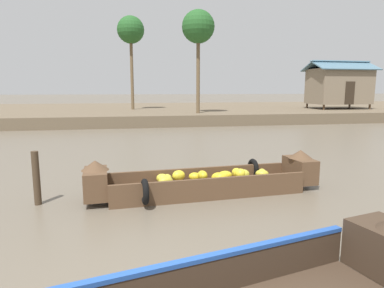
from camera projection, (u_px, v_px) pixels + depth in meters
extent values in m
plane|color=#665B4C|center=(142.00, 152.00, 12.52)|extent=(300.00, 300.00, 0.00)
cube|color=brown|center=(133.00, 112.00, 29.78)|extent=(160.00, 20.00, 0.72)
cube|color=brown|center=(206.00, 191.00, 7.55)|extent=(4.34, 1.35, 0.12)
cube|color=brown|center=(200.00, 175.00, 7.98)|extent=(4.27, 0.36, 0.36)
cube|color=brown|center=(213.00, 187.00, 7.04)|extent=(4.27, 0.36, 0.36)
cube|color=brown|center=(300.00, 170.00, 8.09)|extent=(0.52, 0.93, 0.57)
cone|color=brown|center=(301.00, 154.00, 8.02)|extent=(0.60, 0.60, 0.20)
cube|color=brown|center=(96.00, 183.00, 6.90)|extent=(0.52, 0.93, 0.57)
cone|color=brown|center=(95.00, 165.00, 6.84)|extent=(0.60, 0.60, 0.20)
cube|color=brown|center=(166.00, 182.00, 7.28)|extent=(0.26, 0.97, 0.05)
torus|color=black|center=(253.00, 169.00, 8.45)|extent=(0.15, 0.53, 0.52)
torus|color=black|center=(145.00, 192.00, 6.56)|extent=(0.15, 0.53, 0.52)
ellipsoid|color=gold|center=(262.00, 174.00, 7.84)|extent=(0.37, 0.34, 0.19)
ellipsoid|color=gold|center=(166.00, 181.00, 7.22)|extent=(0.36, 0.26, 0.22)
ellipsoid|color=gold|center=(262.00, 173.00, 7.96)|extent=(0.32, 0.39, 0.22)
ellipsoid|color=yellow|center=(203.00, 175.00, 7.46)|extent=(0.25, 0.31, 0.21)
ellipsoid|color=gold|center=(241.00, 175.00, 7.75)|extent=(0.22, 0.33, 0.24)
ellipsoid|color=yellow|center=(240.00, 174.00, 7.65)|extent=(0.29, 0.30, 0.24)
ellipsoid|color=yellow|center=(237.00, 173.00, 7.88)|extent=(0.28, 0.34, 0.23)
ellipsoid|color=yellow|center=(218.00, 178.00, 7.41)|extent=(0.35, 0.27, 0.25)
ellipsoid|color=yellow|center=(221.00, 178.00, 7.34)|extent=(0.29, 0.18, 0.25)
ellipsoid|color=gold|center=(168.00, 178.00, 7.42)|extent=(0.23, 0.30, 0.19)
ellipsoid|color=yellow|center=(195.00, 177.00, 7.65)|extent=(0.34, 0.30, 0.19)
ellipsoid|color=yellow|center=(163.00, 178.00, 7.41)|extent=(0.38, 0.38, 0.20)
ellipsoid|color=yellow|center=(162.00, 179.00, 7.53)|extent=(0.24, 0.33, 0.20)
ellipsoid|color=yellow|center=(225.00, 175.00, 7.71)|extent=(0.34, 0.26, 0.20)
ellipsoid|color=yellow|center=(179.00, 176.00, 7.63)|extent=(0.37, 0.32, 0.24)
ellipsoid|color=yellow|center=(243.00, 175.00, 7.70)|extent=(0.41, 0.39, 0.24)
cube|color=#3D2D21|center=(166.00, 287.00, 3.42)|extent=(4.61, 1.12, 0.41)
cube|color=#234C9E|center=(166.00, 267.00, 3.38)|extent=(4.62, 1.14, 0.05)
cylinder|color=#4C3826|center=(324.00, 107.00, 26.36)|extent=(0.16, 0.16, 0.41)
cylinder|color=#4C3826|center=(370.00, 107.00, 27.12)|extent=(0.16, 0.16, 0.41)
cylinder|color=#4C3826|center=(307.00, 106.00, 28.82)|extent=(0.16, 0.16, 0.41)
cylinder|color=#4C3826|center=(350.00, 105.00, 29.58)|extent=(0.16, 0.16, 0.41)
cube|color=#7A6B56|center=(339.00, 86.00, 27.71)|extent=(4.50, 2.94, 2.85)
cube|color=#2D2319|center=(350.00, 93.00, 26.35)|extent=(0.80, 0.04, 1.80)
cube|color=slate|center=(346.00, 65.00, 26.73)|extent=(5.20, 1.96, 0.83)
cube|color=slate|center=(335.00, 66.00, 28.15)|extent=(5.20, 1.96, 0.83)
cylinder|color=brown|center=(198.00, 74.00, 22.39)|extent=(0.24, 0.24, 5.26)
sphere|color=#235623|center=(198.00, 27.00, 21.90)|extent=(2.15, 2.15, 2.15)
cylinder|color=brown|center=(132.00, 73.00, 26.55)|extent=(0.24, 0.24, 5.78)
sphere|color=#235623|center=(131.00, 30.00, 26.02)|extent=(2.10, 2.10, 2.10)
cylinder|color=#423323|center=(36.00, 178.00, 6.75)|extent=(0.14, 0.14, 1.10)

